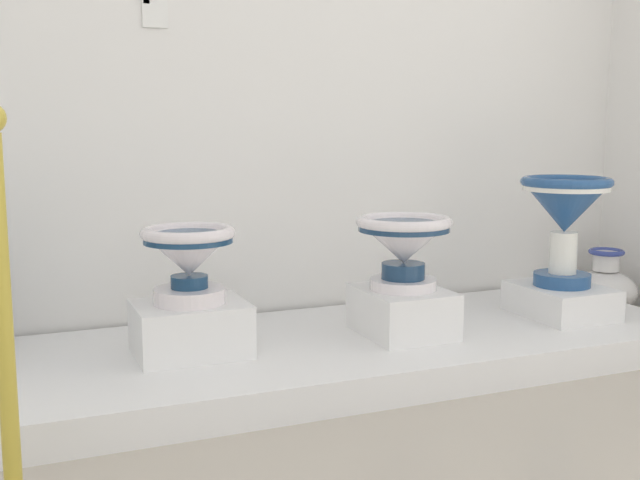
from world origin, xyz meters
The scene contains 10 objects.
display_platform centered at (1.87, 2.66, 0.06)m, with size 3.18×0.94×0.12m, color white.
plinth_block_broad_patterned centered at (1.47, 2.66, 0.21)m, with size 0.38×0.30×0.18m, color white.
antique_toilet_broad_patterned centered at (1.47, 2.66, 0.47)m, with size 0.33×0.33×0.27m.
plinth_block_squat_floral centered at (2.28, 2.61, 0.21)m, with size 0.31×0.37×0.18m, color white.
antique_toilet_squat_floral centered at (2.28, 2.61, 0.48)m, with size 0.36×0.36×0.28m.
plinth_block_leftmost centered at (3.03, 2.60, 0.18)m, with size 0.32×0.40×0.13m, color white.
antique_toilet_leftmost centered at (3.03, 2.60, 0.57)m, with size 0.37×0.37×0.45m.
info_placard_second centered at (1.47, 3.15, 1.35)m, with size 0.10×0.01×0.13m.
decorative_vase_corner centered at (3.53, 2.89, 0.14)m, with size 0.30×0.30×0.33m.
stanchion_post_near_left centered at (0.87, 1.84, 0.31)m, with size 0.22×0.22×0.96m.
Camera 1 is at (0.88, 0.08, 0.92)m, focal length 43.24 mm.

